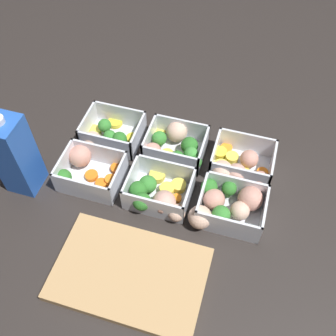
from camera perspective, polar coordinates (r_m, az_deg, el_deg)
name	(u,v)px	position (r m, az deg, el deg)	size (l,w,h in m)	color
ground_plane	(168,174)	(0.88, 0.00, -0.82)	(4.00, 4.00, 0.00)	#282321
container_near_left	(238,167)	(0.88, 10.16, 0.18)	(0.14, 0.13, 0.06)	silver
container_near_center	(175,145)	(0.90, 1.07, 3.34)	(0.14, 0.12, 0.06)	silver
container_near_right	(109,134)	(0.93, -8.51, 4.90)	(0.14, 0.13, 0.06)	silver
container_far_left	(227,205)	(0.81, 8.49, -5.36)	(0.15, 0.13, 0.06)	silver
container_far_center	(158,194)	(0.82, -1.53, -3.85)	(0.14, 0.13, 0.06)	silver
container_far_right	(87,169)	(0.88, -11.74, -0.15)	(0.14, 0.12, 0.06)	silver
juice_carton	(15,155)	(0.85, -21.34, 1.76)	(0.07, 0.07, 0.20)	blue
cutting_board	(128,273)	(0.76, -5.84, -14.95)	(0.28, 0.18, 0.02)	tan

